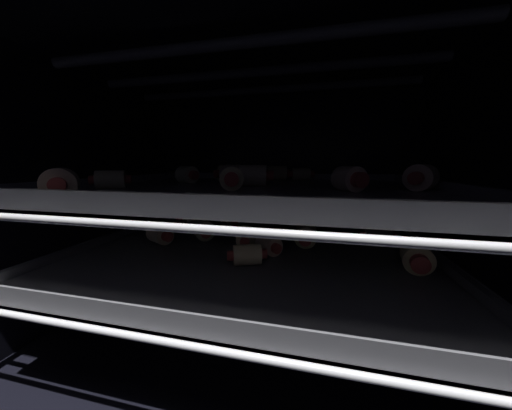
{
  "coord_description": "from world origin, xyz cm",
  "views": [
    {
      "loc": [
        8.71,
        -36.61,
        24.91
      ],
      "look_at": [
        0.0,
        0.57,
        18.63
      ],
      "focal_mm": 17.87,
      "sensor_mm": 36.0,
      "label": 1
    }
  ],
  "objects_px": {
    "pig_in_blanket_upper_1": "(301,174)",
    "pig_in_blanket_upper_3": "(277,173)",
    "pig_in_blanket_upper_2": "(349,179)",
    "pig_in_blanket_upper_8": "(187,175)",
    "pig_in_blanket_lower_2": "(189,218)",
    "pig_in_blanket_lower_3": "(377,235)",
    "pig_in_blanket_lower_1": "(417,257)",
    "pig_in_blanket_upper_4": "(253,176)",
    "pig_in_blanket_lower_8": "(245,238)",
    "pig_in_blanket_upper_10": "(239,173)",
    "pig_in_blanket_upper_9": "(232,178)",
    "pig_in_blanket_lower_9": "(269,244)",
    "pig_in_blanket_upper_7": "(228,174)",
    "pig_in_blanket_lower_0": "(203,229)",
    "pig_in_blanket_upper_5": "(111,180)",
    "baking_tray_lower": "(255,249)",
    "pig_in_blanket_lower_4": "(160,234)",
    "pig_in_blanket_upper_6": "(421,178)",
    "baking_tray_upper": "(255,188)",
    "pig_in_blanket_lower_5": "(247,255)",
    "heating_element": "(255,72)",
    "pig_in_blanket_lower_10": "(195,222)",
    "pig_in_blanket_lower_7": "(230,222)",
    "oven_rack_lower": "(255,255)",
    "pig_in_blanket_lower_6": "(306,235)",
    "pig_in_blanket_upper_0": "(61,183)",
    "oven_rack_upper": "(255,193)",
    "pig_in_blanket_upper_11": "(233,174)"
  },
  "relations": [
    {
      "from": "pig_in_blanket_upper_1",
      "to": "pig_in_blanket_upper_4",
      "type": "distance_m",
      "value": 0.17
    },
    {
      "from": "pig_in_blanket_lower_2",
      "to": "baking_tray_upper",
      "type": "bearing_deg",
      "value": -33.98
    },
    {
      "from": "heating_element",
      "to": "pig_in_blanket_upper_5",
      "type": "height_order",
      "value": "heating_element"
    },
    {
      "from": "pig_in_blanket_lower_10",
      "to": "pig_in_blanket_upper_4",
      "type": "relative_size",
      "value": 0.84
    },
    {
      "from": "pig_in_blanket_upper_1",
      "to": "pig_in_blanket_upper_3",
      "type": "xyz_separation_m",
      "value": [
        -0.05,
        -0.01,
        0.0
      ]
    },
    {
      "from": "pig_in_blanket_lower_1",
      "to": "pig_in_blanket_upper_4",
      "type": "height_order",
      "value": "pig_in_blanket_upper_4"
    },
    {
      "from": "oven_rack_lower",
      "to": "pig_in_blanket_lower_7",
      "type": "distance_m",
      "value": 0.13
    },
    {
      "from": "pig_in_blanket_lower_2",
      "to": "pig_in_blanket_lower_3",
      "type": "bearing_deg",
      "value": -7.76
    },
    {
      "from": "pig_in_blanket_lower_3",
      "to": "pig_in_blanket_upper_9",
      "type": "distance_m",
      "value": 0.26
    },
    {
      "from": "pig_in_blanket_upper_1",
      "to": "pig_in_blanket_upper_6",
      "type": "height_order",
      "value": "pig_in_blanket_upper_6"
    },
    {
      "from": "pig_in_blanket_upper_3",
      "to": "pig_in_blanket_upper_8",
      "type": "xyz_separation_m",
      "value": [
        -0.14,
        -0.12,
        0.0
      ]
    },
    {
      "from": "pig_in_blanket_lower_9",
      "to": "pig_in_blanket_upper_9",
      "type": "distance_m",
      "value": 0.11
    },
    {
      "from": "pig_in_blanket_lower_3",
      "to": "pig_in_blanket_upper_2",
      "type": "xyz_separation_m",
      "value": [
        -0.06,
        -0.1,
        0.1
      ]
    },
    {
      "from": "pig_in_blanket_lower_3",
      "to": "pig_in_blanket_upper_3",
      "type": "xyz_separation_m",
      "value": [
        -0.18,
        0.09,
        0.1
      ]
    },
    {
      "from": "pig_in_blanket_lower_2",
      "to": "oven_rack_upper",
      "type": "distance_m",
      "value": 0.22
    },
    {
      "from": "pig_in_blanket_upper_7",
      "to": "pig_in_blanket_upper_9",
      "type": "distance_m",
      "value": 0.14
    },
    {
      "from": "pig_in_blanket_lower_0",
      "to": "pig_in_blanket_lower_5",
      "type": "relative_size",
      "value": 1.09
    },
    {
      "from": "pig_in_blanket_lower_2",
      "to": "pig_in_blanket_lower_10",
      "type": "height_order",
      "value": "pig_in_blanket_lower_10"
    },
    {
      "from": "heating_element",
      "to": "oven_rack_lower",
      "type": "bearing_deg",
      "value": -90.0
    },
    {
      "from": "pig_in_blanket_upper_7",
      "to": "pig_in_blanket_upper_6",
      "type": "bearing_deg",
      "value": -16.31
    },
    {
      "from": "pig_in_blanket_upper_6",
      "to": "pig_in_blanket_lower_1",
      "type": "bearing_deg",
      "value": -102.64
    },
    {
      "from": "pig_in_blanket_lower_6",
      "to": "pig_in_blanket_lower_2",
      "type": "bearing_deg",
      "value": 160.19
    },
    {
      "from": "pig_in_blanket_lower_7",
      "to": "pig_in_blanket_lower_2",
      "type": "bearing_deg",
      "value": 169.57
    },
    {
      "from": "baking_tray_lower",
      "to": "pig_in_blanket_lower_0",
      "type": "height_order",
      "value": "pig_in_blanket_lower_0"
    },
    {
      "from": "baking_tray_upper",
      "to": "pig_in_blanket_upper_2",
      "type": "xyz_separation_m",
      "value": [
        0.13,
        -0.04,
        0.02
      ]
    },
    {
      "from": "baking_tray_lower",
      "to": "pig_in_blanket_upper_9",
      "type": "xyz_separation_m",
      "value": [
        -0.02,
        -0.05,
        0.11
      ]
    },
    {
      "from": "pig_in_blanket_upper_6",
      "to": "pig_in_blanket_upper_9",
      "type": "bearing_deg",
      "value": -168.98
    },
    {
      "from": "pig_in_blanket_lower_3",
      "to": "pig_in_blanket_upper_9",
      "type": "height_order",
      "value": "pig_in_blanket_upper_9"
    },
    {
      "from": "pig_in_blanket_lower_9",
      "to": "pig_in_blanket_lower_4",
      "type": "bearing_deg",
      "value": 177.79
    },
    {
      "from": "pig_in_blanket_upper_10",
      "to": "pig_in_blanket_lower_0",
      "type": "bearing_deg",
      "value": -102.73
    },
    {
      "from": "baking_tray_lower",
      "to": "oven_rack_upper",
      "type": "xyz_separation_m",
      "value": [
        0.0,
        0.0,
        0.09
      ]
    },
    {
      "from": "pig_in_blanket_upper_3",
      "to": "pig_in_blanket_lower_2",
      "type": "bearing_deg",
      "value": -167.58
    },
    {
      "from": "pig_in_blanket_lower_0",
      "to": "pig_in_blanket_lower_1",
      "type": "xyz_separation_m",
      "value": [
        0.31,
        -0.06,
        -0.0
      ]
    },
    {
      "from": "oven_rack_lower",
      "to": "pig_in_blanket_lower_5",
      "type": "bearing_deg",
      "value": -85.07
    },
    {
      "from": "oven_rack_upper",
      "to": "pig_in_blanket_upper_8",
      "type": "height_order",
      "value": "pig_in_blanket_upper_8"
    },
    {
      "from": "pig_in_blanket_lower_5",
      "to": "pig_in_blanket_upper_4",
      "type": "height_order",
      "value": "pig_in_blanket_upper_4"
    },
    {
      "from": "baking_tray_lower",
      "to": "pig_in_blanket_lower_4",
      "type": "distance_m",
      "value": 0.16
    },
    {
      "from": "pig_in_blanket_upper_10",
      "to": "pig_in_blanket_upper_2",
      "type": "bearing_deg",
      "value": -42.77
    },
    {
      "from": "pig_in_blanket_lower_8",
      "to": "pig_in_blanket_upper_10",
      "type": "bearing_deg",
      "value": 109.87
    },
    {
      "from": "pig_in_blanket_lower_10",
      "to": "baking_tray_upper",
      "type": "height_order",
      "value": "baking_tray_upper"
    },
    {
      "from": "pig_in_blanket_upper_2",
      "to": "pig_in_blanket_upper_8",
      "type": "xyz_separation_m",
      "value": [
        -0.26,
        0.07,
        -0.0
      ]
    },
    {
      "from": "pig_in_blanket_upper_3",
      "to": "pig_in_blanket_upper_7",
      "type": "height_order",
      "value": "pig_in_blanket_upper_7"
    },
    {
      "from": "pig_in_blanket_upper_11",
      "to": "pig_in_blanket_upper_2",
      "type": "bearing_deg",
      "value": -22.0
    },
    {
      "from": "pig_in_blanket_upper_8",
      "to": "baking_tray_lower",
      "type": "bearing_deg",
      "value": -15.22
    },
    {
      "from": "pig_in_blanket_upper_7",
      "to": "pig_in_blanket_lower_0",
      "type": "bearing_deg",
      "value": -117.74
    },
    {
      "from": "pig_in_blanket_lower_6",
      "to": "pig_in_blanket_upper_0",
      "type": "xyz_separation_m",
      "value": [
        -0.23,
        -0.19,
        0.09
      ]
    },
    {
      "from": "pig_in_blanket_upper_2",
      "to": "oven_rack_upper",
      "type": "bearing_deg",
      "value": 164.35
    },
    {
      "from": "pig_in_blanket_upper_1",
      "to": "pig_in_blanket_upper_5",
      "type": "distance_m",
      "value": 0.34
    },
    {
      "from": "pig_in_blanket_lower_4",
      "to": "pig_in_blanket_upper_6",
      "type": "height_order",
      "value": "pig_in_blanket_upper_6"
    },
    {
      "from": "baking_tray_upper",
      "to": "pig_in_blanket_upper_11",
      "type": "bearing_deg",
      "value": 142.98
    }
  ]
}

